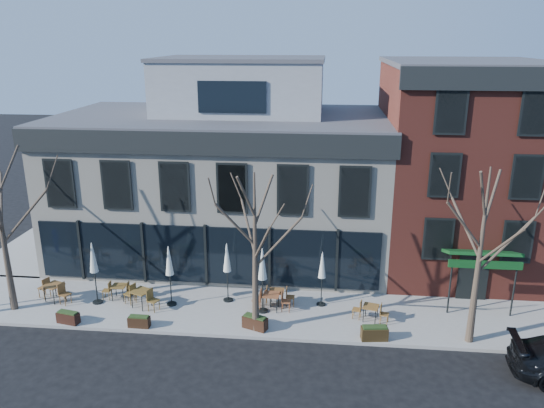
# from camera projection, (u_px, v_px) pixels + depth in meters

# --- Properties ---
(ground) EXTENTS (120.00, 120.00, 0.00)m
(ground) POSITION_uv_depth(u_px,v_px,m) (208.00, 289.00, 27.08)
(ground) COLOR black
(ground) RESTS_ON ground
(sidewalk_front) EXTENTS (33.50, 4.70, 0.15)m
(sidewalk_front) POSITION_uv_depth(u_px,v_px,m) (266.00, 311.00, 24.71)
(sidewalk_front) COLOR gray
(sidewalk_front) RESTS_ON ground
(sidewalk_side) EXTENTS (4.50, 12.00, 0.15)m
(sidewalk_side) POSITION_uv_depth(u_px,v_px,m) (55.00, 237.00, 33.84)
(sidewalk_side) COLOR gray
(sidewalk_side) RESTS_ON ground
(corner_building) EXTENTS (18.39, 10.39, 11.10)m
(corner_building) POSITION_uv_depth(u_px,v_px,m) (225.00, 175.00, 30.47)
(corner_building) COLOR beige
(corner_building) RESTS_ON ground
(red_brick_building) EXTENTS (8.20, 11.78, 11.18)m
(red_brick_building) POSITION_uv_depth(u_px,v_px,m) (458.00, 165.00, 28.86)
(red_brick_building) COLOR maroon
(red_brick_building) RESTS_ON ground
(tree_corner) EXTENTS (3.93, 3.98, 7.92)m
(tree_corner) POSITION_uv_depth(u_px,v_px,m) (2.00, 226.00, 23.59)
(tree_corner) COLOR #382B21
(tree_corner) RESTS_ON sidewalk_front
(tree_mid) EXTENTS (3.50, 3.55, 7.04)m
(tree_mid) POSITION_uv_depth(u_px,v_px,m) (255.00, 252.00, 21.95)
(tree_mid) COLOR #382B21
(tree_mid) RESTS_ON sidewalk_front
(tree_right) EXTENTS (3.72, 3.77, 7.48)m
(tree_right) POSITION_uv_depth(u_px,v_px,m) (480.00, 255.00, 21.01)
(tree_right) COLOR #382B21
(tree_right) RESTS_ON sidewalk_front
(cafe_set_0) EXTENTS (1.98, 1.21, 1.03)m
(cafe_set_0) POSITION_uv_depth(u_px,v_px,m) (54.00, 290.00, 25.42)
(cafe_set_0) COLOR brown
(cafe_set_0) RESTS_ON sidewalk_front
(cafe_set_1) EXTENTS (1.68, 0.69, 0.88)m
(cafe_set_1) POSITION_uv_depth(u_px,v_px,m) (119.00, 290.00, 25.59)
(cafe_set_1) COLOR brown
(cafe_set_1) RESTS_ON sidewalk_front
(cafe_set_2) EXTENTS (1.98, 1.23, 1.03)m
(cafe_set_2) POSITION_uv_depth(u_px,v_px,m) (141.00, 297.00, 24.82)
(cafe_set_2) COLOR brown
(cafe_set_2) RESTS_ON sidewalk_front
(cafe_set_3) EXTENTS (1.74, 0.71, 0.92)m
(cafe_set_3) POSITION_uv_depth(u_px,v_px,m) (277.00, 296.00, 25.00)
(cafe_set_3) COLOR brown
(cafe_set_3) RESTS_ON sidewalk_front
(cafe_set_4) EXTENTS (1.86, 0.77, 0.97)m
(cafe_set_4) POSITION_uv_depth(u_px,v_px,m) (271.00, 300.00, 24.57)
(cafe_set_4) COLOR brown
(cafe_set_4) RESTS_ON sidewalk_front
(cafe_set_5) EXTENTS (1.71, 0.82, 0.88)m
(cafe_set_5) POSITION_uv_depth(u_px,v_px,m) (371.00, 311.00, 23.64)
(cafe_set_5) COLOR brown
(cafe_set_5) RESTS_ON sidewalk_front
(umbrella_0) EXTENTS (0.49, 0.49, 3.07)m
(umbrella_0) POSITION_uv_depth(u_px,v_px,m) (93.00, 261.00, 24.71)
(umbrella_0) COLOR black
(umbrella_0) RESTS_ON sidewalk_front
(umbrella_1) EXTENTS (0.48, 0.48, 2.97)m
(umbrella_1) POSITION_uv_depth(u_px,v_px,m) (169.00, 264.00, 24.55)
(umbrella_1) COLOR black
(umbrella_1) RESTS_ON sidewalk_front
(umbrella_2) EXTENTS (0.47, 0.47, 2.95)m
(umbrella_2) POSITION_uv_depth(u_px,v_px,m) (227.00, 261.00, 24.94)
(umbrella_2) COLOR black
(umbrella_2) RESTS_ON sidewalk_front
(umbrella_3) EXTENTS (0.50, 0.50, 3.14)m
(umbrella_3) POSITION_uv_depth(u_px,v_px,m) (262.00, 268.00, 23.89)
(umbrella_3) COLOR black
(umbrella_3) RESTS_ON sidewalk_front
(umbrella_4) EXTENTS (0.43, 0.43, 2.70)m
(umbrella_4) POSITION_uv_depth(u_px,v_px,m) (322.00, 268.00, 24.59)
(umbrella_4) COLOR black
(umbrella_4) RESTS_ON sidewalk_front
(planter_0) EXTENTS (1.05, 0.59, 0.56)m
(planter_0) POSITION_uv_depth(u_px,v_px,m) (68.00, 317.00, 23.49)
(planter_0) COLOR black
(planter_0) RESTS_ON sidewalk_front
(planter_1) EXTENTS (0.95, 0.39, 0.53)m
(planter_1) POSITION_uv_depth(u_px,v_px,m) (139.00, 321.00, 23.18)
(planter_1) COLOR black
(planter_1) RESTS_ON sidewalk_front
(planter_2) EXTENTS (1.17, 0.80, 0.61)m
(planter_2) POSITION_uv_depth(u_px,v_px,m) (255.00, 322.00, 23.03)
(planter_2) COLOR black
(planter_2) RESTS_ON sidewalk_front
(planter_3) EXTENTS (1.16, 0.58, 0.62)m
(planter_3) POSITION_uv_depth(u_px,v_px,m) (374.00, 333.00, 22.18)
(planter_3) COLOR #302310
(planter_3) RESTS_ON sidewalk_front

